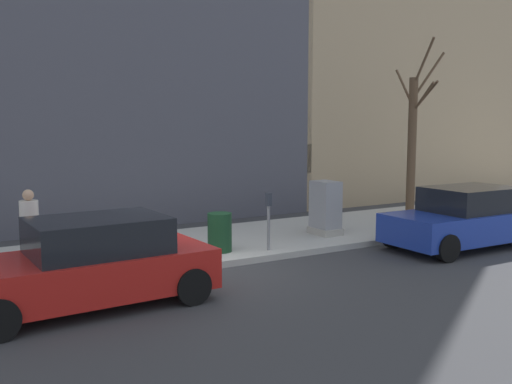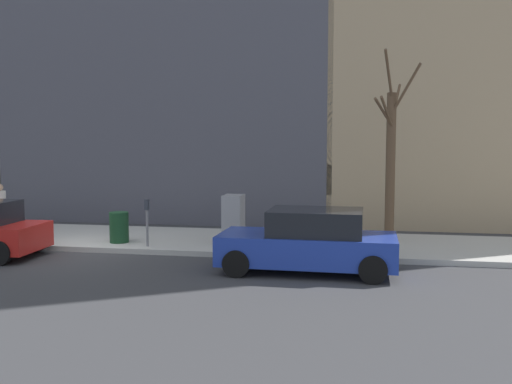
# 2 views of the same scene
# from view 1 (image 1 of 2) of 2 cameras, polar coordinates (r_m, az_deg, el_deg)

# --- Properties ---
(ground_plane) EXTENTS (120.00, 120.00, 0.00)m
(ground_plane) POSITION_cam_1_polar(r_m,az_deg,el_deg) (12.17, -5.53, -7.92)
(ground_plane) COLOR #38383A
(sidewalk) EXTENTS (4.00, 36.00, 0.15)m
(sidewalk) POSITION_cam_1_polar(r_m,az_deg,el_deg) (13.94, -9.08, -5.75)
(sidewalk) COLOR #B2AFA8
(sidewalk) RESTS_ON ground
(parked_car_blue) EXTENTS (1.98, 4.23, 1.52)m
(parked_car_blue) POSITION_cam_1_polar(r_m,az_deg,el_deg) (15.21, 20.26, -2.50)
(parked_car_blue) COLOR #1E389E
(parked_car_blue) RESTS_ON ground
(parked_car_red) EXTENTS (2.07, 4.27, 1.52)m
(parked_car_red) POSITION_cam_1_polar(r_m,az_deg,el_deg) (10.10, -16.25, -6.95)
(parked_car_red) COLOR red
(parked_car_red) RESTS_ON ground
(parking_meter) EXTENTS (0.14, 0.10, 1.35)m
(parking_meter) POSITION_cam_1_polar(r_m,az_deg,el_deg) (13.28, 1.26, -2.32)
(parking_meter) COLOR slate
(parking_meter) RESTS_ON sidewalk
(utility_box) EXTENTS (0.83, 0.61, 1.43)m
(utility_box) POSITION_cam_1_polar(r_m,az_deg,el_deg) (15.31, 6.95, -1.64)
(utility_box) COLOR #A8A399
(utility_box) RESTS_ON sidewalk
(bare_tree) EXTENTS (2.41, 1.33, 5.54)m
(bare_tree) POSITION_cam_1_polar(r_m,az_deg,el_deg) (19.10, 15.42, 5.17)
(bare_tree) COLOR brown
(bare_tree) RESTS_ON sidewalk
(trash_bin) EXTENTS (0.56, 0.56, 0.90)m
(trash_bin) POSITION_cam_1_polar(r_m,az_deg,el_deg) (13.22, -3.65, -4.04)
(trash_bin) COLOR #14381E
(trash_bin) RESTS_ON sidewalk
(pedestrian_near_meter) EXTENTS (0.36, 0.38, 1.66)m
(pedestrian_near_meter) POSITION_cam_1_polar(r_m,az_deg,el_deg) (12.16, -21.70, -3.15)
(pedestrian_near_meter) COLOR #1E1E2D
(pedestrian_near_meter) RESTS_ON sidewalk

